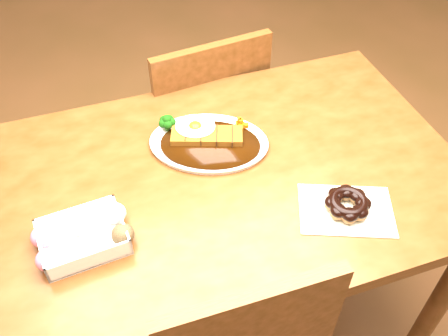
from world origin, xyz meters
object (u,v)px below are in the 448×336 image
object	(u,v)px
chair_far	(200,120)
katsu_curry_plate	(207,140)
donut_box	(83,236)
pon_de_ring	(347,205)
table	(232,198)

from	to	relation	value
chair_far	katsu_curry_plate	bearing A→B (deg)	70.83
chair_far	katsu_curry_plate	world-z (taller)	chair_far
chair_far	donut_box	world-z (taller)	chair_far
katsu_curry_plate	pon_de_ring	world-z (taller)	katsu_curry_plate
table	donut_box	distance (m)	0.42
pon_de_ring	katsu_curry_plate	bearing A→B (deg)	126.57
table	katsu_curry_plate	bearing A→B (deg)	102.92
donut_box	chair_far	bearing A→B (deg)	54.07
table	katsu_curry_plate	xyz separation A→B (m)	(-0.03, 0.13, 0.11)
donut_box	pon_de_ring	xyz separation A→B (m)	(0.61, -0.11, -0.00)
chair_far	donut_box	bearing A→B (deg)	48.14
table	donut_box	world-z (taller)	donut_box
table	pon_de_ring	world-z (taller)	pon_de_ring
donut_box	pon_de_ring	world-z (taller)	donut_box
table	katsu_curry_plate	distance (m)	0.17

